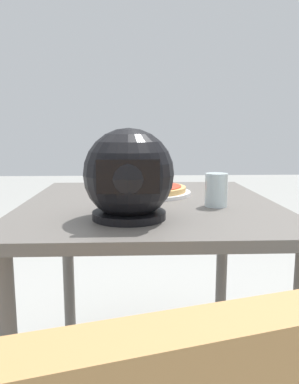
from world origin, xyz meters
TOP-DOWN VIEW (x-y plane):
  - dining_table at (0.00, 0.00)m, footprint 0.83×0.93m
  - pizza_plate at (-0.01, -0.13)m, footprint 0.30×0.30m
  - pizza at (-0.01, -0.14)m, footprint 0.27×0.27m
  - motorcycle_helmet at (0.06, 0.25)m, footprint 0.24×0.24m
  - drinking_glass at (-0.20, 0.10)m, footprint 0.07×0.07m

SIDE VIEW (x-z plane):
  - dining_table at x=0.00m, z-range 0.27..1.02m
  - pizza_plate at x=-0.01m, z-range 0.75..0.76m
  - pizza at x=-0.01m, z-range 0.74..0.80m
  - drinking_glass at x=-0.20m, z-range 0.75..0.85m
  - motorcycle_helmet at x=0.06m, z-range 0.74..0.98m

